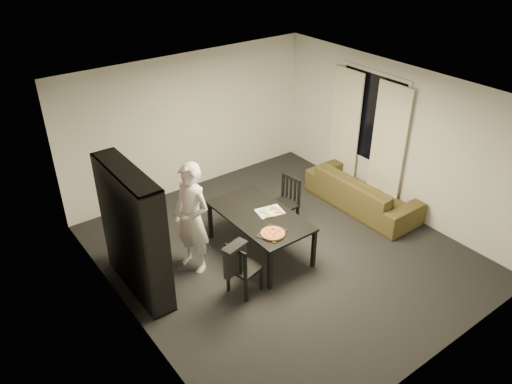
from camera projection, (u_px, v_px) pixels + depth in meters
room at (285, 181)px, 7.30m from camera, size 5.01×5.51×2.61m
window_pane at (371, 118)px, 8.90m from camera, size 0.02×1.40×1.60m
window_frame at (371, 118)px, 8.90m from camera, size 0.03×1.52×1.72m
curtain_left at (388, 147)px, 8.67m from camera, size 0.03×0.70×2.25m
curtain_right at (345, 128)px, 9.39m from camera, size 0.03×0.70×2.25m
bookshelf at (134, 232)px, 6.78m from camera, size 0.35×1.50×1.90m
dining_table at (260, 218)px, 7.66m from camera, size 0.93×1.67×0.70m
chair_left at (241, 266)px, 6.89m from camera, size 0.47×0.47×0.84m
chair_right at (286, 199)px, 8.37m from camera, size 0.47×0.47×0.91m
draped_jacket at (235, 258)px, 6.71m from camera, size 0.40×0.25×0.46m
person at (192, 218)px, 7.22m from camera, size 0.58×0.73×1.74m
baking_tray at (272, 233)px, 7.19m from camera, size 0.49×0.45×0.01m
pepperoni_pizza at (273, 233)px, 7.15m from camera, size 0.35×0.35×0.03m
kitchen_towel at (270, 212)px, 7.70m from camera, size 0.45×0.37×0.01m
pizza_slices at (271, 212)px, 7.67m from camera, size 0.43×0.39×0.01m
sofa at (362, 191)px, 9.00m from camera, size 0.85×2.17×0.63m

